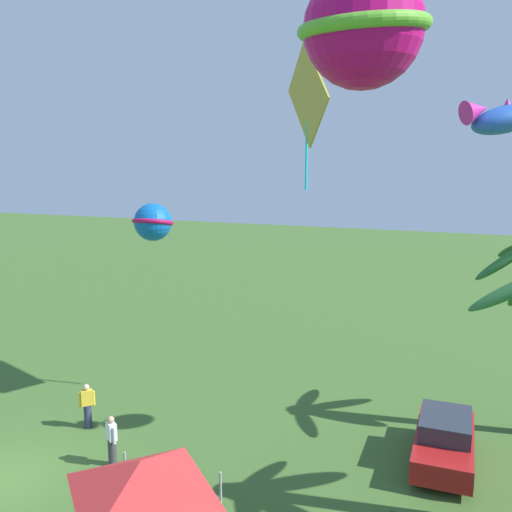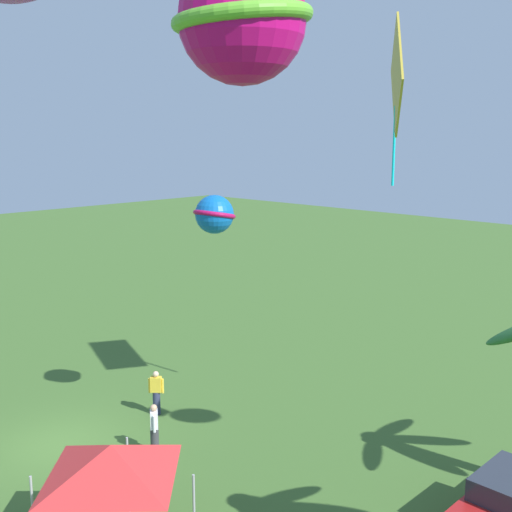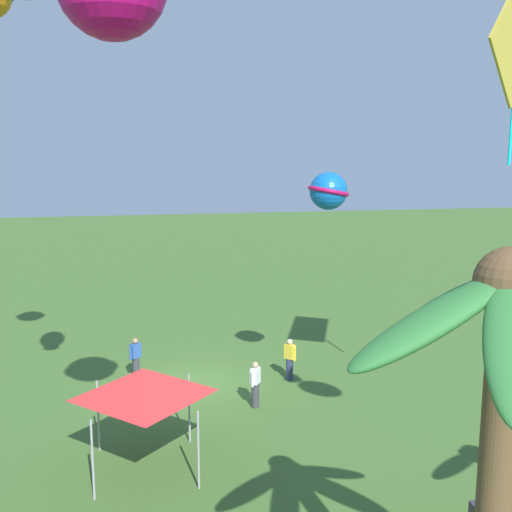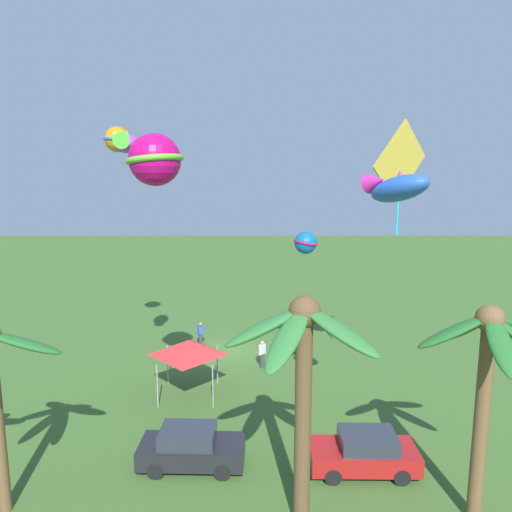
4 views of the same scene
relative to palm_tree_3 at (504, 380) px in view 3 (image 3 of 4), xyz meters
name	(u,v)px [view 3 (image 3 of 4)]	position (x,y,z in m)	size (l,w,h in m)	color
ground_plane	(193,383)	(2.88, -14.67, -5.51)	(120.00, 120.00, 0.00)	#3D6028
palm_tree_3	(504,380)	(0.00, 0.00, 0.00)	(4.51, 4.59, 7.33)	brown
spectator_0	(290,359)	(-0.70, -14.31, -4.70)	(0.42, 0.44, 1.59)	#2D3351
spectator_1	(136,358)	(4.95, -15.53, -4.70)	(0.45, 0.42, 1.59)	#38383D
spectator_2	(255,384)	(1.04, -12.12, -4.70)	(0.41, 0.46, 1.59)	#38383D
festival_tent	(144,382)	(4.73, -8.75, -3.05)	(2.86, 2.86, 2.85)	#9E9EA3
kite_ball_0	(328,191)	(-1.28, -11.81, 1.73)	(1.44, 1.44, 1.21)	#0E5DB2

